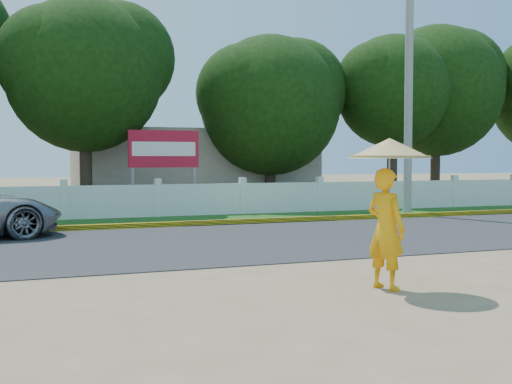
{
  "coord_description": "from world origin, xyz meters",
  "views": [
    {
      "loc": [
        -4.52,
        -9.87,
        1.97
      ],
      "look_at": [
        0.0,
        2.0,
        1.3
      ],
      "focal_mm": 45.0,
      "sensor_mm": 36.0,
      "label": 1
    }
  ],
  "objects": [
    {
      "name": "ground",
      "position": [
        0.0,
        0.0,
        0.0
      ],
      "size": [
        120.0,
        120.0,
        0.0
      ],
      "primitive_type": "plane",
      "color": "#9E8460",
      "rests_on": "ground"
    },
    {
      "name": "road",
      "position": [
        0.0,
        4.5,
        0.01
      ],
      "size": [
        60.0,
        7.0,
        0.02
      ],
      "primitive_type": "cube",
      "color": "#38383A",
      "rests_on": "ground"
    },
    {
      "name": "grass_verge",
      "position": [
        0.0,
        9.75,
        0.01
      ],
      "size": [
        60.0,
        3.5,
        0.03
      ],
      "primitive_type": "cube",
      "color": "#2D601E",
      "rests_on": "ground"
    },
    {
      "name": "curb",
      "position": [
        0.0,
        8.05,
        0.08
      ],
      "size": [
        40.0,
        0.18,
        0.16
      ],
      "primitive_type": "cube",
      "color": "yellow",
      "rests_on": "ground"
    },
    {
      "name": "fence",
      "position": [
        0.0,
        11.2,
        0.55
      ],
      "size": [
        40.0,
        0.1,
        1.1
      ],
      "primitive_type": "cube",
      "color": "silver",
      "rests_on": "ground"
    },
    {
      "name": "building_near",
      "position": [
        3.0,
        18.0,
        1.6
      ],
      "size": [
        10.0,
        6.0,
        3.2
      ],
      "primitive_type": "cube",
      "color": "#B7AD99",
      "rests_on": "ground"
    },
    {
      "name": "utility_pole",
      "position": [
        8.29,
        9.0,
        4.46
      ],
      "size": [
        0.28,
        0.28,
        8.93
      ],
      "primitive_type": "cylinder",
      "color": "gray",
      "rests_on": "ground"
    },
    {
      "name": "monk_with_parasol",
      "position": [
        0.72,
        -1.64,
        1.48
      ],
      "size": [
        1.25,
        1.25,
        2.27
      ],
      "color": "#FFA20D",
      "rests_on": "ground"
    },
    {
      "name": "billboard",
      "position": [
        0.46,
        12.3,
        2.14
      ],
      "size": [
        2.5,
        0.13,
        2.95
      ],
      "color": "gray",
      "rests_on": "ground"
    },
    {
      "name": "tree_row",
      "position": [
        3.56,
        14.51,
        4.88
      ],
      "size": [
        39.49,
        7.46,
        8.81
      ],
      "color": "#473828",
      "rests_on": "ground"
    }
  ]
}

